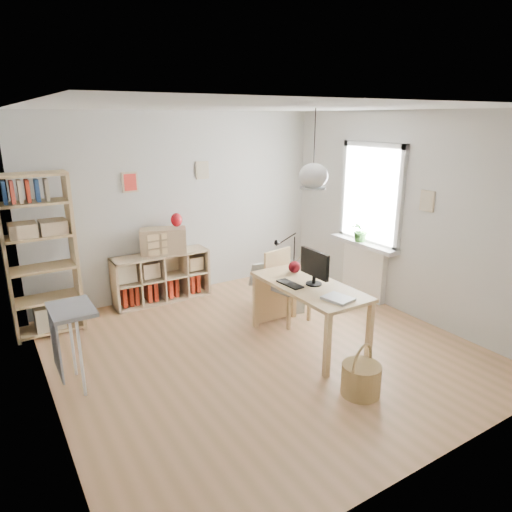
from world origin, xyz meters
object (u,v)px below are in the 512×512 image
monitor (315,266)px  chair (285,281)px  storage_chest (278,295)px  drawer_chest (163,241)px  tall_bookshelf (39,249)px  desk (309,292)px  cube_shelf (160,281)px

monitor → chair: bearing=81.5°
storage_chest → drawer_chest: 1.82m
tall_bookshelf → chair: bearing=-24.4°
desk → tall_bookshelf: tall_bookshelf is taller
chair → drawer_chest: size_ratio=1.45×
cube_shelf → tall_bookshelf: 1.77m
chair → tall_bookshelf: bearing=144.5°
tall_bookshelf → chair: tall_bookshelf is taller
tall_bookshelf → chair: 3.06m
desk → tall_bookshelf: 3.27m
storage_chest → drawer_chest: bearing=148.1°
desk → cube_shelf: (-1.02, 2.23, -0.36)m
tall_bookshelf → monitor: bearing=-37.0°
desk → monitor: (0.04, -0.03, 0.32)m
cube_shelf → monitor: (1.07, -2.26, 0.68)m
tall_bookshelf → monitor: tall_bookshelf is taller
desk → monitor: size_ratio=3.20×
tall_bookshelf → drawer_chest: tall_bookshelf is taller
desk → monitor: bearing=-33.2°
monitor → drawer_chest: monitor is taller
monitor → storage_chest: bearing=78.1°
drawer_chest → storage_chest: bearing=-22.5°
tall_bookshelf → storage_chest: 3.13m
cube_shelf → tall_bookshelf: bearing=-169.8°
desk → chair: chair is taller
monitor → drawer_chest: size_ratio=0.73×
desk → cube_shelf: size_ratio=1.07×
cube_shelf → tall_bookshelf: size_ratio=0.70×
cube_shelf → desk: bearing=-65.4°
desk → monitor: monitor is taller
cube_shelf → storage_chest: bearing=-42.8°
storage_chest → drawer_chest: (-1.22, 1.16, 0.70)m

